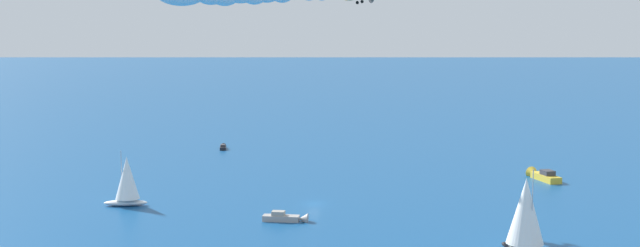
% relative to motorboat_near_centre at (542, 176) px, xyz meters
% --- Properties ---
extents(ground_plane, '(2000.00, 2000.00, 0.00)m').
position_rel_motorboat_near_centre_xyz_m(ground_plane, '(-16.67, -54.97, -0.87)').
color(ground_plane, navy).
extents(motorboat_near_centre, '(11.11, 7.93, 3.23)m').
position_rel_motorboat_near_centre_xyz_m(motorboat_near_centre, '(0.00, 0.00, 0.00)').
color(motorboat_near_centre, gold).
rests_on(motorboat_near_centre, ground_plane).
extents(sailboat_far_port, '(7.16, 7.90, 10.77)m').
position_rel_motorboat_near_centre_xyz_m(sailboat_far_port, '(-39.81, -82.56, 4.05)').
color(sailboat_far_port, white).
rests_on(sailboat_far_port, ground_plane).
extents(motorboat_far_stbd, '(6.06, 5.21, 1.85)m').
position_rel_motorboat_near_centre_xyz_m(motorboat_far_stbd, '(-87.55, -25.25, -0.37)').
color(motorboat_far_stbd, black).
rests_on(motorboat_far_stbd, ground_plane).
extents(motorboat_inshore, '(7.51, 6.71, 2.33)m').
position_rel_motorboat_near_centre_xyz_m(motorboat_inshore, '(-9.29, -68.18, -0.24)').
color(motorboat_inshore, '#9E9993').
rests_on(motorboat_inshore, ground_plane).
extents(sailboat_trailing, '(10.59, 6.60, 13.19)m').
position_rel_motorboat_near_centre_xyz_m(sailboat_trailing, '(30.99, -55.59, 5.15)').
color(sailboat_trailing, black).
rests_on(sailboat_trailing, ground_plane).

